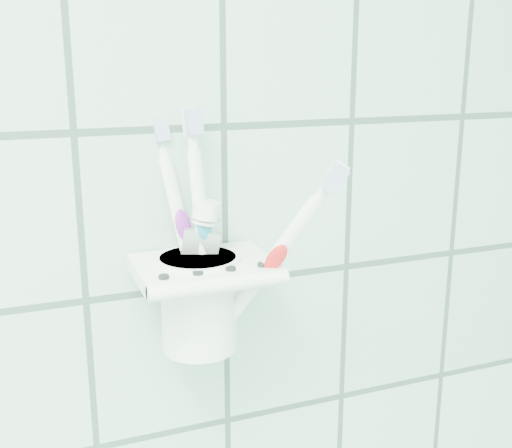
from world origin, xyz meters
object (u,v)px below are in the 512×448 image
(cup, at_px, (199,298))
(toothpaste_tube, at_px, (186,259))
(holder_bracket, at_px, (203,269))
(toothbrush_blue, at_px, (211,227))
(toothbrush_orange, at_px, (213,233))
(toothbrush_pink, at_px, (205,228))

(cup, height_order, toothpaste_tube, toothpaste_tube)
(cup, relative_size, toothpaste_tube, 0.66)
(holder_bracket, height_order, toothbrush_blue, toothbrush_blue)
(holder_bracket, relative_size, toothbrush_orange, 0.62)
(holder_bracket, xyz_separation_m, toothbrush_pink, (0.00, 0.00, 0.04))
(toothbrush_orange, bearing_deg, toothpaste_tube, 153.00)
(cup, distance_m, toothbrush_pink, 0.06)
(toothbrush_pink, height_order, toothpaste_tube, toothbrush_pink)
(holder_bracket, relative_size, toothbrush_pink, 0.59)
(toothbrush_pink, distance_m, toothpaste_tube, 0.04)
(toothbrush_pink, bearing_deg, toothbrush_orange, -69.73)
(toothpaste_tube, bearing_deg, holder_bracket, -38.15)
(toothbrush_pink, bearing_deg, cup, 173.01)
(holder_bracket, relative_size, cup, 1.37)
(holder_bracket, xyz_separation_m, toothbrush_orange, (0.01, -0.00, 0.03))
(cup, height_order, toothbrush_pink, toothbrush_pink)
(cup, distance_m, toothbrush_orange, 0.06)
(cup, xyz_separation_m, toothbrush_pink, (0.01, 0.00, 0.06))
(cup, height_order, toothbrush_orange, toothbrush_orange)
(holder_bracket, bearing_deg, toothpaste_tube, 122.25)
(toothbrush_blue, relative_size, toothpaste_tube, 1.58)
(holder_bracket, xyz_separation_m, toothpaste_tube, (-0.01, 0.02, 0.01))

